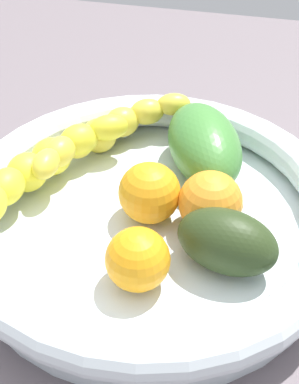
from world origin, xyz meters
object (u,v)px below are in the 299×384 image
fruit_bowl (149,210)px  orange_mid_right (138,259)px  avocado_dark (227,242)px  banana_draped_left (104,132)px  orange_front (150,193)px  orange_mid_left (211,199)px  mango_green (204,144)px  banana_draped_right (45,163)px

fruit_bowl → orange_mid_right: (-1.05, 8.05, 1.92)cm
fruit_bowl → avocado_dark: avocado_dark is taller
fruit_bowl → banana_draped_left: (7.26, -8.77, 2.07)cm
orange_front → orange_mid_left: same height
orange_front → orange_mid_right: size_ratio=1.09×
banana_draped_left → mango_green: mango_green is taller
orange_mid_right → banana_draped_left: bearing=-63.7°
orange_front → orange_mid_right: bearing=97.1°
orange_mid_left → orange_mid_right: orange_mid_left is taller
avocado_dark → mango_green: 13.47cm
orange_front → mango_green: bearing=-113.1°
banana_draped_left → mango_green: bearing=178.4°
orange_front → fruit_bowl: bearing=34.1°
avocado_dark → mango_green: size_ratio=0.68×
fruit_bowl → banana_draped_right: 11.55cm
fruit_bowl → orange_front: (-0.04, -0.03, 2.15)cm
orange_mid_right → mango_green: 16.73cm
fruit_bowl → banana_draped_left: banana_draped_left is taller
avocado_dark → mango_green: mango_green is taller
orange_front → mango_green: size_ratio=0.46×
banana_draped_left → orange_mid_left: orange_mid_left is taller
orange_mid_right → mango_green: mango_green is taller
fruit_bowl → avocado_dark: size_ratio=4.22×
orange_mid_left → mango_green: size_ratio=0.46×
banana_draped_left → orange_front: 11.39cm
banana_draped_right → orange_mid_right: (-12.24, 9.92, -0.28)cm
banana_draped_left → orange_mid_left: size_ratio=3.03×
orange_mid_left → orange_mid_right: bearing=61.6°
banana_draped_right → orange_mid_right: bearing=141.0°
banana_draped_left → orange_mid_left: 15.35cm
orange_front → orange_mid_right: orange_front is taller
orange_mid_left → mango_green: 8.23cm
orange_mid_right → avocado_dark: avocado_dark is taller
orange_mid_left → mango_green: (2.02, -7.97, 0.35)cm
orange_mid_left → avocado_dark: bearing=113.5°
banana_draped_right → orange_mid_right: size_ratio=3.53×
orange_mid_left → mango_green: mango_green is taller
fruit_bowl → mango_green: bearing=-113.3°
banana_draped_left → mango_green: size_ratio=1.39×
banana_draped_left → banana_draped_right: 7.94cm
banana_draped_left → mango_green: (-10.90, 0.30, 0.46)cm
fruit_bowl → mango_green: mango_green is taller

